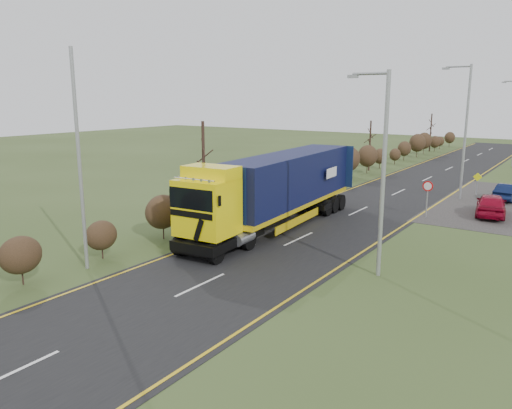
{
  "coord_description": "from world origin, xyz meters",
  "views": [
    {
      "loc": [
        12.52,
        -18.39,
        7.46
      ],
      "look_at": [
        -1.14,
        1.63,
        2.18
      ],
      "focal_mm": 35.0,
      "sensor_mm": 36.0,
      "label": 1
    }
  ],
  "objects_px": {
    "lorry": "(278,186)",
    "car_blue_sedan": "(508,192)",
    "streetlight_near": "(381,167)",
    "speed_sign": "(427,192)",
    "car_red_hatchback": "(491,205)"
  },
  "relations": [
    {
      "from": "lorry",
      "to": "streetlight_near",
      "type": "height_order",
      "value": "streetlight_near"
    },
    {
      "from": "speed_sign",
      "to": "car_blue_sedan",
      "type": "bearing_deg",
      "value": 69.06
    },
    {
      "from": "speed_sign",
      "to": "lorry",
      "type": "bearing_deg",
      "value": -131.29
    },
    {
      "from": "car_blue_sedan",
      "to": "streetlight_near",
      "type": "height_order",
      "value": "streetlight_near"
    },
    {
      "from": "streetlight_near",
      "to": "speed_sign",
      "type": "xyz_separation_m",
      "value": [
        -1.19,
        11.55,
        -3.02
      ]
    },
    {
      "from": "car_blue_sedan",
      "to": "speed_sign",
      "type": "distance_m",
      "value": 9.57
    },
    {
      "from": "lorry",
      "to": "car_red_hatchback",
      "type": "distance_m",
      "value": 14.09
    },
    {
      "from": "streetlight_near",
      "to": "speed_sign",
      "type": "distance_m",
      "value": 12.0
    },
    {
      "from": "car_red_hatchback",
      "to": "car_blue_sedan",
      "type": "distance_m",
      "value": 6.07
    },
    {
      "from": "car_red_hatchback",
      "to": "car_blue_sedan",
      "type": "relative_size",
      "value": 1.17
    },
    {
      "from": "streetlight_near",
      "to": "speed_sign",
      "type": "relative_size",
      "value": 3.62
    },
    {
      "from": "car_blue_sedan",
      "to": "streetlight_near",
      "type": "relative_size",
      "value": 0.43
    },
    {
      "from": "car_blue_sedan",
      "to": "car_red_hatchback",
      "type": "bearing_deg",
      "value": 93.9
    },
    {
      "from": "car_red_hatchback",
      "to": "car_blue_sedan",
      "type": "height_order",
      "value": "car_red_hatchback"
    },
    {
      "from": "lorry",
      "to": "car_blue_sedan",
      "type": "xyz_separation_m",
      "value": [
        9.81,
        16.18,
        -1.83
      ]
    }
  ]
}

